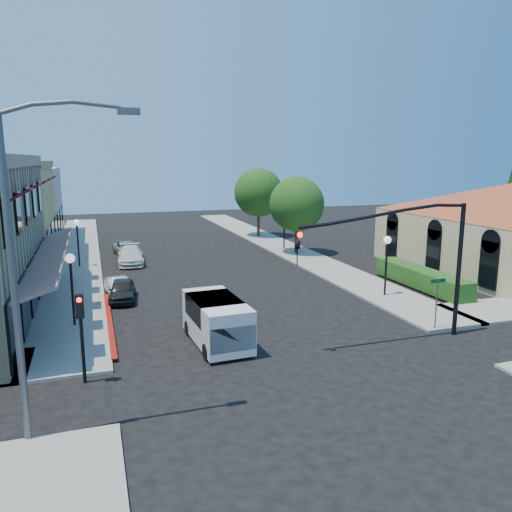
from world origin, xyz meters
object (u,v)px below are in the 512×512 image
object	(u,v)px
secondary_signal	(81,322)
parked_car_d	(127,248)
lamppost_right_far	(284,219)
parked_car_b	(118,287)
lamppost_left_far	(77,231)
street_tree_a	(297,204)
cobra_streetlight	(26,259)
parked_car_c	(131,256)
street_name_sign	(437,295)
parked_car_a	(122,290)
lamppost_right_near	(387,251)
white_van	(217,319)
signal_mast_arm	(420,249)
street_tree_b	(258,192)
lamppost_left_near	(71,271)

from	to	relation	value
secondary_signal	parked_car_d	bearing A→B (deg)	82.59
lamppost_right_far	parked_car_b	size ratio (longest dim) A/B	1.09
lamppost_left_far	parked_car_b	size ratio (longest dim) A/B	1.09
street_tree_a	cobra_streetlight	xyz separation A→B (m)	(-17.95, -24.00, 1.07)
parked_car_c	parked_car_d	bearing A→B (deg)	93.22
parked_car_c	parked_car_d	world-z (taller)	parked_car_c
street_name_sign	secondary_signal	bearing A→B (deg)	-177.07
parked_car_c	parked_car_d	distance (m)	3.92
parked_car_a	parked_car_d	xyz separation A→B (m)	(1.24, 14.00, -0.05)
cobra_streetlight	lamppost_right_near	size ratio (longest dim) A/B	2.61
white_van	signal_mast_arm	bearing A→B (deg)	-14.60
parked_car_b	lamppost_left_far	bearing A→B (deg)	96.82
parked_car_a	parked_car_c	xyz separation A→B (m)	(1.24, 10.09, 0.06)
street_tree_b	cobra_streetlight	distance (m)	38.45
parked_car_c	signal_mast_arm	bearing A→B (deg)	-59.41
street_tree_b	lamppost_left_far	distance (m)	20.06
lamppost_left_far	street_tree_a	bearing A→B (deg)	0.00
street_tree_a	street_tree_b	bearing A→B (deg)	90.00
secondary_signal	parked_car_d	size ratio (longest dim) A/B	0.84
signal_mast_arm	secondary_signal	distance (m)	13.97
cobra_streetlight	parked_car_b	size ratio (longest dim) A/B	2.85
signal_mast_arm	lamppost_left_far	xyz separation A→B (m)	(-14.36, 20.50, -1.35)
white_van	parked_car_b	distance (m)	10.01
street_tree_b	secondary_signal	bearing A→B (deg)	-118.77
cobra_streetlight	parked_car_a	xyz separation A→B (m)	(3.11, 14.00, -4.67)
street_name_sign	cobra_streetlight	bearing A→B (deg)	-165.84
lamppost_right_near	white_van	bearing A→B (deg)	-158.74
street_tree_a	secondary_signal	xyz separation A→B (m)	(-16.80, -20.59, -1.88)
street_tree_b	lamppost_left_near	xyz separation A→B (m)	(-17.30, -24.00, -1.81)
lamppost_left_far	parked_car_d	size ratio (longest dim) A/B	0.90
street_name_sign	parked_car_b	world-z (taller)	street_name_sign
street_name_sign	lamppost_left_far	distance (m)	25.48
cobra_streetlight	white_van	size ratio (longest dim) A/B	2.02
lamppost_left_near	parked_car_d	distance (m)	18.51
street_tree_b	secondary_signal	size ratio (longest dim) A/B	2.11
street_tree_a	parked_car_d	bearing A→B (deg)	163.61
lamppost_left_near	parked_car_c	bearing A→B (deg)	75.28
parked_car_d	lamppost_right_far	bearing A→B (deg)	-16.38
parked_car_b	parked_car_c	distance (m)	9.19
secondary_signal	street_name_sign	bearing A→B (deg)	2.93
secondary_signal	parked_car_b	bearing A→B (deg)	81.17
signal_mast_arm	street_name_sign	xyz separation A→B (m)	(1.64, 0.70, -2.39)
lamppost_left_far	street_tree_b	bearing A→B (deg)	30.03
cobra_streetlight	parked_car_d	distance (m)	28.73
street_tree_b	parked_car_c	size ratio (longest dim) A/B	1.54
cobra_streetlight	parked_car_a	world-z (taller)	cobra_streetlight
street_name_sign	lamppost_right_near	world-z (taller)	lamppost_right_near
lamppost_right_far	lamppost_left_far	bearing A→B (deg)	-173.29
signal_mast_arm	white_van	distance (m)	9.19
secondary_signal	cobra_streetlight	bearing A→B (deg)	-108.63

